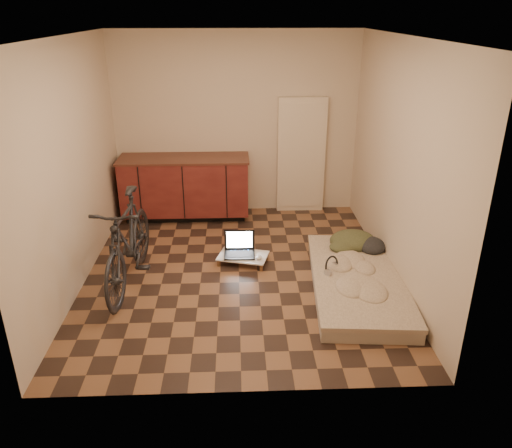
{
  "coord_description": "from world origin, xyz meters",
  "views": [
    {
      "loc": [
        -0.02,
        -5.16,
        2.86
      ],
      "look_at": [
        0.21,
        0.13,
        0.55
      ],
      "focal_mm": 35.0,
      "sensor_mm": 36.0,
      "label": 1
    }
  ],
  "objects_px": {
    "futon": "(357,281)",
    "lap_desk": "(243,256)",
    "bicycle": "(127,237)",
    "laptop": "(239,250)"
  },
  "relations": [
    {
      "from": "bicycle",
      "to": "futon",
      "type": "distance_m",
      "value": 2.56
    },
    {
      "from": "bicycle",
      "to": "laptop",
      "type": "height_order",
      "value": "bicycle"
    },
    {
      "from": "bicycle",
      "to": "lap_desk",
      "type": "relative_size",
      "value": 2.68
    },
    {
      "from": "laptop",
      "to": "lap_desk",
      "type": "bearing_deg",
      "value": -48.37
    },
    {
      "from": "futon",
      "to": "lap_desk",
      "type": "bearing_deg",
      "value": 156.47
    },
    {
      "from": "futon",
      "to": "lap_desk",
      "type": "height_order",
      "value": "futon"
    },
    {
      "from": "bicycle",
      "to": "laptop",
      "type": "xyz_separation_m",
      "value": [
        1.21,
        0.5,
        -0.43
      ]
    },
    {
      "from": "futon",
      "to": "lap_desk",
      "type": "xyz_separation_m",
      "value": [
        -1.25,
        0.67,
        -0.0
      ]
    },
    {
      "from": "futon",
      "to": "laptop",
      "type": "relative_size",
      "value": 5.6
    },
    {
      "from": "bicycle",
      "to": "lap_desk",
      "type": "xyz_separation_m",
      "value": [
        1.25,
        0.45,
        -0.49
      ]
    }
  ]
}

